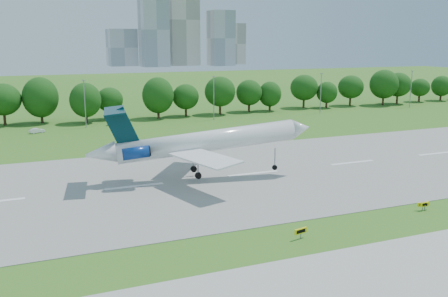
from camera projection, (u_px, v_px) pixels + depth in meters
ground at (342, 223)px, 60.62m from camera, size 600.00×600.00×0.00m
runway at (253, 174)px, 83.23m from camera, size 400.00×45.00×0.08m
tree_line at (152, 96)px, 142.54m from camera, size 288.40×8.40×10.40m
light_poles at (152, 100)px, 132.54m from camera, size 175.90×0.25×12.19m
skyline at (178, 31)px, 444.63m from camera, size 127.00×52.00×80.00m
airliner at (196, 142)px, 78.54m from camera, size 36.27×26.03×11.40m
taxi_sign_left at (301, 231)px, 55.75m from camera, size 1.74×0.58×1.23m
taxi_sign_centre at (425, 204)px, 65.18m from camera, size 1.60×0.41×1.12m
taxi_sign_right at (423, 205)px, 65.21m from camera, size 1.46×0.55×1.03m
service_vehicle_a at (37, 131)px, 120.02m from camera, size 3.84×2.54×1.20m
service_vehicle_b at (115, 123)px, 130.60m from camera, size 4.18×3.22×1.33m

